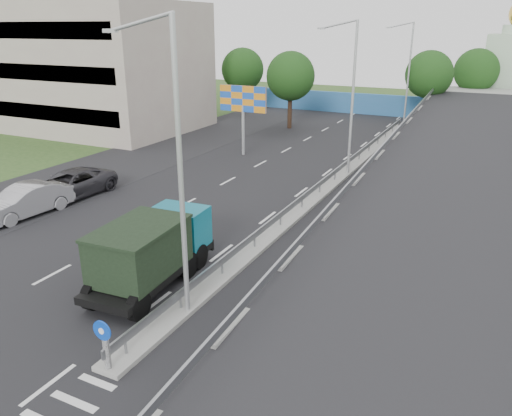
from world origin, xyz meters
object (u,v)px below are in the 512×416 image
Objects in this scene: sign_bollard at (105,345)px; parked_car_c at (70,184)px; lamp_post_near at (175,158)px; lamp_post_far at (407,69)px; billboard at (243,103)px; parked_car_b at (25,201)px; dump_truck at (152,249)px; lamp_post_mid at (350,91)px.

parked_car_c is at bearing 138.94° from sign_bollard.
lamp_post_near and lamp_post_far have the same top height.
billboard is at bearing -116.84° from lamp_post_far.
billboard is 18.34m from parked_car_b.
lamp_post_near is 1.72× the size of parked_car_c.
dump_truck is (-2.21, 5.17, 0.52)m from sign_bollard.
sign_bollard is 0.29× the size of parked_car_c.
parked_car_c is (-4.47, -14.09, -3.37)m from billboard.
lamp_post_far is 1.93× the size of parked_car_b.
lamp_post_mid is 1.55× the size of dump_truck.
dump_truck is at bearing 149.91° from lamp_post_near.
lamp_post_near is 1.93× the size of parked_car_b.
billboard reaches higher than parked_car_c.
sign_bollard is at bearing -91.64° from lamp_post_near.
sign_bollard is at bearing -90.26° from lamp_post_mid.
parked_car_b is at bearing -130.71° from lamp_post_mid.
dump_truck is (6.79, -20.65, -2.64)m from billboard.
lamp_post_near is 1.00× the size of lamp_post_mid.
lamp_post_mid is at bearing 54.65° from parked_car_b.
lamp_post_far reaches higher than billboard.
lamp_post_far is 1.83× the size of billboard.
billboard is (-9.11, -18.00, -1.62)m from lamp_post_far.
lamp_post_mid is at bearing 79.07° from dump_truck.
lamp_post_mid is 1.83× the size of billboard.
dump_truck reaches higher than sign_bollard.
parked_car_c is (-13.58, -32.09, -4.99)m from lamp_post_far.
parked_car_c is at bearing -138.32° from lamp_post_mid.
sign_bollard is 5.65m from dump_truck.
parked_car_c is at bearing 98.99° from parked_car_b.
lamp_post_near and lamp_post_mid have the same top height.
parked_car_c is (-13.58, -12.09, -4.99)m from lamp_post_mid.
billboard is 0.85× the size of dump_truck.
dump_truck is at bearing -27.47° from parked_car_c.
dump_truck is at bearing -93.44° from lamp_post_far.
parked_car_b is 0.89× the size of parked_car_c.
lamp_post_near reaches higher than billboard.
dump_truck is at bearing -71.81° from billboard.
billboard is 1.05× the size of parked_car_b.
lamp_post_far is 20.24m from billboard.
lamp_post_near reaches higher than dump_truck.
lamp_post_mid is at bearing 89.74° from sign_bollard.
dump_truck is (-2.32, -38.65, -4.26)m from lamp_post_far.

